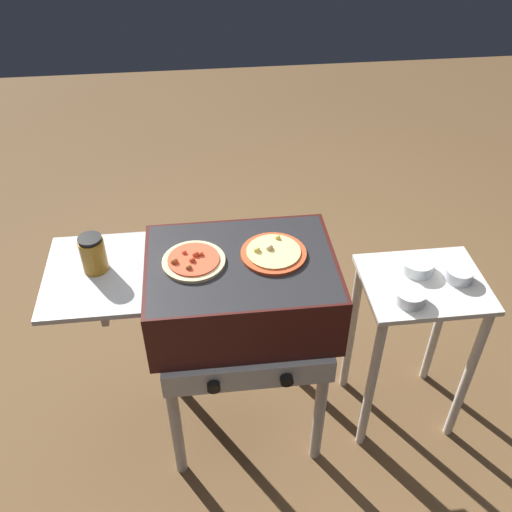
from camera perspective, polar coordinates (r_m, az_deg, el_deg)
name	(u,v)px	position (r m, az deg, el deg)	size (l,w,h in m)	color
ground_plane	(245,421)	(2.56, -1.16, -16.17)	(8.00, 8.00, 0.00)	brown
grill	(238,295)	(1.98, -1.83, -3.87)	(0.96, 0.53, 0.90)	#38110F
pizza_pepperoni	(193,261)	(1.89, -6.29, -0.47)	(0.21, 0.21, 0.03)	beige
pizza_cheese	(273,253)	(1.91, 1.73, 0.33)	(0.22, 0.22, 0.03)	#C64723
sauce_jar	(93,254)	(1.89, -15.98, 0.21)	(0.08, 0.08, 0.13)	#B77A1E
prep_table	(414,323)	(2.28, 15.54, -6.43)	(0.44, 0.36, 0.74)	beige
topping_bowl_near	(410,297)	(2.03, 15.16, -3.96)	(0.11, 0.11, 0.04)	silver
topping_bowl_far	(459,274)	(2.17, 19.59, -1.71)	(0.10, 0.10, 0.04)	silver
topping_bowl_middle	(417,266)	(2.16, 15.82, -0.94)	(0.12, 0.12, 0.04)	silver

